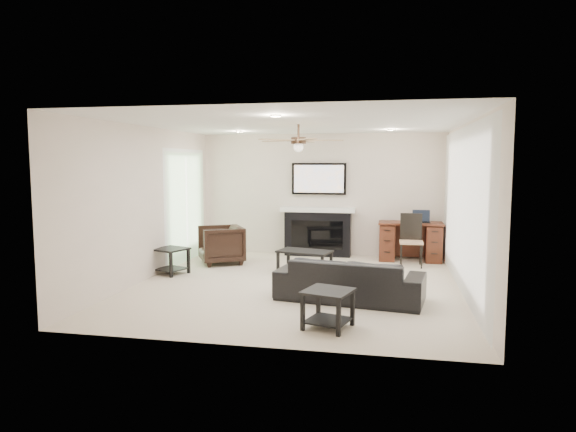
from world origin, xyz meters
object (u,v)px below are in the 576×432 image
(coffee_table, at_px, (305,262))
(fireplace_unit, at_px, (318,210))
(desk, at_px, (410,241))
(sofa, at_px, (350,280))
(armchair, at_px, (221,245))

(coffee_table, xyz_separation_m, fireplace_unit, (-0.01, 1.72, 0.75))
(fireplace_unit, distance_m, desk, 1.94)
(sofa, height_order, desk, desk)
(sofa, relative_size, desk, 1.66)
(armchair, bearing_deg, coffee_table, 42.49)
(coffee_table, bearing_deg, armchair, 175.87)
(sofa, height_order, armchair, armchair)
(desk, bearing_deg, armchair, -164.40)
(sofa, distance_m, fireplace_unit, 3.50)
(sofa, distance_m, armchair, 3.37)
(armchair, relative_size, desk, 0.65)
(armchair, height_order, desk, desk)
(sofa, bearing_deg, armchair, -31.01)
(fireplace_unit, bearing_deg, coffee_table, -89.56)
(armchair, bearing_deg, fireplace_unit, 95.09)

